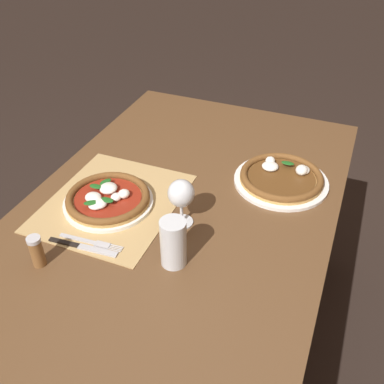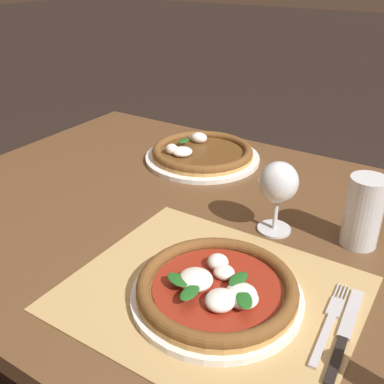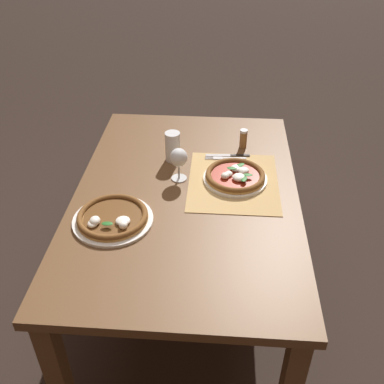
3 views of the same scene
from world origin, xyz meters
name	(u,v)px [view 2 (image 2 of 3)]	position (x,y,z in m)	size (l,w,h in m)	color
dining_table	(222,260)	(0.00, 0.00, 0.65)	(1.46, 0.97, 0.74)	brown
paper_placemat	(212,293)	(0.09, -0.20, 0.74)	(0.47, 0.40, 0.00)	tan
pizza_near	(217,289)	(0.11, -0.21, 0.76)	(0.29, 0.29, 0.05)	white
pizza_far	(202,153)	(-0.22, 0.28, 0.76)	(0.32, 0.32, 0.05)	white
wine_glass	(278,185)	(0.10, 0.04, 0.85)	(0.08, 0.08, 0.16)	silver
pint_glass	(363,213)	(0.26, 0.09, 0.81)	(0.07, 0.07, 0.15)	silver
fork	(330,321)	(0.28, -0.17, 0.75)	(0.03, 0.20, 0.00)	#B7B7BC
knife	(345,332)	(0.31, -0.18, 0.75)	(0.03, 0.22, 0.01)	black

